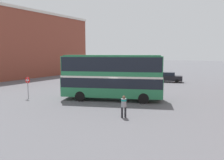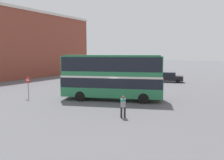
% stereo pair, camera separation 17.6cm
% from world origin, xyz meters
% --- Properties ---
extents(ground_plane, '(240.00, 240.00, 0.00)m').
position_xyz_m(ground_plane, '(0.00, 0.00, 0.00)').
color(ground_plane, '#5B5B60').
extents(building_row_left, '(8.32, 30.70, 12.93)m').
position_xyz_m(building_row_left, '(-26.85, 8.95, 6.48)').
color(building_row_left, brown).
rests_on(building_row_left, ground_plane).
extents(double_decker_bus, '(10.33, 6.23, 4.61)m').
position_xyz_m(double_decker_bus, '(0.02, 0.01, 2.64)').
color(double_decker_bus, '#287A4C').
rests_on(double_decker_bus, ground_plane).
extents(pedestrian_foreground, '(0.58, 0.58, 1.68)m').
position_xyz_m(pedestrian_foreground, '(4.03, -4.74, 1.03)').
color(pedestrian_foreground, '#232328').
rests_on(pedestrian_foreground, ground_plane).
extents(parked_car_kerb_near, '(4.65, 2.80, 1.61)m').
position_xyz_m(parked_car_kerb_near, '(0.60, 16.80, 0.80)').
color(parked_car_kerb_near, black).
rests_on(parked_car_kerb_near, ground_plane).
extents(no_entry_sign, '(0.69, 0.08, 2.32)m').
position_xyz_m(no_entry_sign, '(-7.90, -4.13, 1.59)').
color(no_entry_sign, gray).
rests_on(no_entry_sign, ground_plane).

